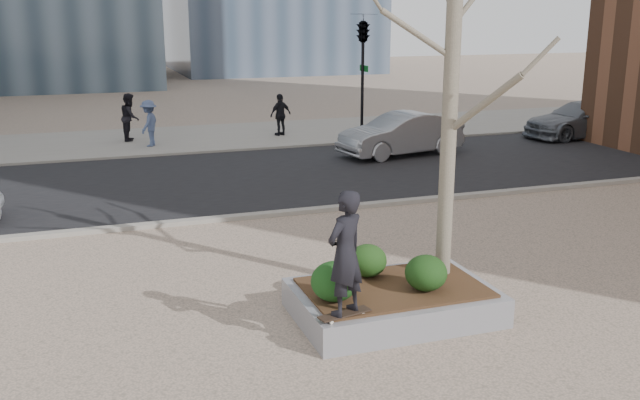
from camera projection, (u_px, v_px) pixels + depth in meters
name	position (u px, v px, depth m)	size (l,w,h in m)	color
ground	(332.00, 325.00, 10.71)	(120.00, 120.00, 0.00)	tan
street	(209.00, 180.00, 19.83)	(60.00, 8.00, 0.02)	black
far_sidewalk	(173.00, 139.00, 26.22)	(60.00, 6.00, 0.02)	gray
planter	(393.00, 302.00, 10.97)	(3.00, 2.00, 0.45)	gray
planter_mulch	(394.00, 287.00, 10.90)	(2.70, 1.70, 0.04)	#382314
sycamore_tree	(452.00, 65.00, 10.64)	(2.80, 2.80, 6.60)	gray
shrub_left	(334.00, 281.00, 10.30)	(0.69, 0.69, 0.58)	#153E13
shrub_middle	(368.00, 261.00, 11.26)	(0.61, 0.61, 0.52)	#183E13
shrub_right	(426.00, 273.00, 10.69)	(0.64, 0.64, 0.54)	black
skateboard	(345.00, 316.00, 9.85)	(0.78, 0.20, 0.07)	black
skateboarder	(345.00, 253.00, 9.62)	(0.64, 0.42, 1.75)	black
car_silver	(401.00, 134.00, 23.13)	(1.45, 4.15, 1.37)	gray
car_third	(581.00, 119.00, 26.49)	(1.84, 4.53, 1.32)	#575B63
pedestrian_a	(130.00, 117.00, 25.70)	(0.83, 0.65, 1.71)	black
pedestrian_b	(149.00, 123.00, 24.62)	(1.03, 0.59, 1.60)	#485982
pedestrian_c	(281.00, 115.00, 26.78)	(0.92, 0.38, 1.57)	black
traffic_light_far	(362.00, 78.00, 25.52)	(0.60, 2.48, 4.50)	black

